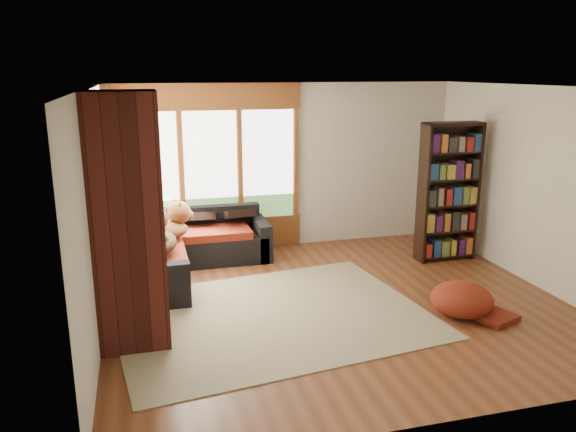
{
  "coord_description": "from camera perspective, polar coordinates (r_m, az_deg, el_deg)",
  "views": [
    {
      "loc": [
        -2.23,
        -6.04,
        2.79
      ],
      "look_at": [
        -0.43,
        0.76,
        0.95
      ],
      "focal_mm": 35.0,
      "sensor_mm": 36.0,
      "label": 1
    }
  ],
  "objects": [
    {
      "name": "floor",
      "position": [
        7.02,
        5.06,
        -8.83
      ],
      "size": [
        5.5,
        5.5,
        0.0
      ],
      "primitive_type": "plane",
      "color": "#5C3019",
      "rests_on": "ground"
    },
    {
      "name": "ceiling",
      "position": [
        6.45,
        5.59,
        12.89
      ],
      "size": [
        5.5,
        5.5,
        0.0
      ],
      "primitive_type": "plane",
      "color": "white"
    },
    {
      "name": "wall_back",
      "position": [
        8.96,
        -0.18,
        5.07
      ],
      "size": [
        5.5,
        0.04,
        2.6
      ],
      "primitive_type": "cube",
      "color": "silver",
      "rests_on": "ground"
    },
    {
      "name": "wall_front",
      "position": [
        4.45,
        16.44,
        -5.56
      ],
      "size": [
        5.5,
        0.04,
        2.6
      ],
      "primitive_type": "cube",
      "color": "silver",
      "rests_on": "ground"
    },
    {
      "name": "wall_left",
      "position": [
        6.25,
        -19.12,
        0.02
      ],
      "size": [
        0.04,
        5.0,
        2.6
      ],
      "primitive_type": "cube",
      "color": "silver",
      "rests_on": "ground"
    },
    {
      "name": "wall_right",
      "position": [
        7.97,
        24.24,
        2.58
      ],
      "size": [
        0.04,
        5.0,
        2.6
      ],
      "primitive_type": "cube",
      "color": "silver",
      "rests_on": "ground"
    },
    {
      "name": "windows_back",
      "position": [
        8.7,
        -7.83,
        4.98
      ],
      "size": [
        2.82,
        0.1,
        1.9
      ],
      "color": "brown",
      "rests_on": "wall_back"
    },
    {
      "name": "windows_left",
      "position": [
        7.4,
        -18.32,
        2.68
      ],
      "size": [
        0.1,
        2.62,
        1.9
      ],
      "color": "brown",
      "rests_on": "wall_left"
    },
    {
      "name": "roller_blind",
      "position": [
        8.15,
        -18.04,
        6.61
      ],
      "size": [
        0.03,
        0.72,
        0.9
      ],
      "primitive_type": "cube",
      "color": "#648651",
      "rests_on": "wall_left"
    },
    {
      "name": "brick_chimney",
      "position": [
        5.89,
        -15.95,
        -0.59
      ],
      "size": [
        0.7,
        0.7,
        2.6
      ],
      "primitive_type": "cube",
      "color": "#471914",
      "rests_on": "ground"
    },
    {
      "name": "sectional_sofa",
      "position": [
        8.14,
        -12.16,
        -3.49
      ],
      "size": [
        2.2,
        2.2,
        0.8
      ],
      "rotation": [
        0.0,
        0.0,
        0.0
      ],
      "color": "black",
      "rests_on": "ground"
    },
    {
      "name": "area_rug",
      "position": [
        6.65,
        -1.62,
        -10.1
      ],
      "size": [
        3.82,
        3.11,
        0.01
      ],
      "primitive_type": "cube",
      "rotation": [
        0.0,
        0.0,
        0.13
      ],
      "color": "beige",
      "rests_on": "ground"
    },
    {
      "name": "bookshelf",
      "position": [
        8.63,
        16.01,
        2.32
      ],
      "size": [
        0.88,
        0.29,
        2.06
      ],
      "color": "black",
      "rests_on": "ground"
    },
    {
      "name": "pouf",
      "position": [
        6.91,
        17.26,
        -7.99
      ],
      "size": [
        0.81,
        0.81,
        0.39
      ],
      "primitive_type": "ellipsoid",
      "rotation": [
        0.0,
        0.0,
        0.13
      ],
      "color": "maroon",
      "rests_on": "area_rug"
    },
    {
      "name": "dog_tan",
      "position": [
        7.88,
        -12.4,
        -0.58
      ],
      "size": [
        0.93,
        0.74,
        0.46
      ],
      "rotation": [
        0.0,
        0.0,
        0.34
      ],
      "color": "brown",
      "rests_on": "sectional_sofa"
    },
    {
      "name": "dog_brindle",
      "position": [
        7.41,
        -13.33,
        -1.56
      ],
      "size": [
        0.58,
        0.9,
        0.48
      ],
      "rotation": [
        0.0,
        0.0,
        1.51
      ],
      "color": "#322513",
      "rests_on": "sectional_sofa"
    },
    {
      "name": "throw_pillows",
      "position": [
        8.15,
        -12.13,
        -0.01
      ],
      "size": [
        1.98,
        1.68,
        0.45
      ],
      "color": "black",
      "rests_on": "sectional_sofa"
    }
  ]
}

